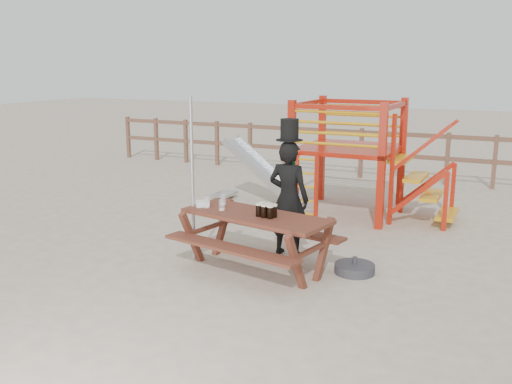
% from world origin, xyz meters
% --- Properties ---
extents(ground, '(60.00, 60.00, 0.00)m').
position_xyz_m(ground, '(0.00, 0.00, 0.00)').
color(ground, '#C5B299').
rests_on(ground, ground).
extents(back_fence, '(15.09, 0.09, 1.20)m').
position_xyz_m(back_fence, '(0.00, 7.00, 0.74)').
color(back_fence, brown).
rests_on(back_fence, ground).
extents(playground_fort, '(4.71, 1.84, 2.10)m').
position_xyz_m(playground_fort, '(0.12, 3.58, 1.07)').
color(playground_fort, '#AD1D0B').
rests_on(playground_fort, ground).
extents(picnic_table, '(2.23, 1.74, 0.78)m').
position_xyz_m(picnic_table, '(-0.01, 0.14, 0.49)').
color(picnic_table, maroon).
rests_on(picnic_table, ground).
extents(man_with_hat, '(0.63, 0.43, 1.97)m').
position_xyz_m(man_with_hat, '(0.14, 0.91, 0.88)').
color(man_with_hat, black).
rests_on(man_with_hat, ground).
extents(metal_pole, '(0.05, 0.05, 2.29)m').
position_xyz_m(metal_pole, '(-0.98, 0.15, 1.14)').
color(metal_pole, '#B2B2B7').
rests_on(metal_pole, ground).
extents(parasol_base, '(0.53, 0.53, 0.23)m').
position_xyz_m(parasol_base, '(1.22, 0.60, 0.06)').
color(parasol_base, '#323236').
rests_on(parasol_base, ground).
extents(paper_bag, '(0.23, 0.22, 0.08)m').
position_xyz_m(paper_bag, '(-0.85, 0.19, 0.82)').
color(paper_bag, white).
rests_on(paper_bag, picnic_table).
extents(stout_pints, '(0.28, 0.21, 0.17)m').
position_xyz_m(stout_pints, '(0.17, 0.08, 0.86)').
color(stout_pints, black).
rests_on(stout_pints, picnic_table).
extents(empty_glasses, '(0.34, 0.35, 0.15)m').
position_xyz_m(empty_glasses, '(-0.64, 0.23, 0.84)').
color(empty_glasses, silver).
rests_on(empty_glasses, picnic_table).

